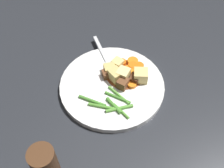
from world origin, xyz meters
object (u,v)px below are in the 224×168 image
at_px(potato_chunk_2, 118,63).
at_px(fork, 105,57).
at_px(meat_chunk_1, 108,74).
at_px(potato_chunk_1, 141,76).
at_px(potato_chunk_4, 116,75).
at_px(carrot_slice_3, 122,63).
at_px(potato_chunk_3, 110,69).
at_px(meat_chunk_0, 135,79).
at_px(potato_chunk_0, 123,75).
at_px(carrot_slice_4, 133,66).
at_px(carrot_slice_5, 129,71).
at_px(dinner_plate, 112,86).
at_px(carrot_slice_2, 139,66).
at_px(pepper_mill, 46,166).
at_px(carrot_slice_1, 133,62).
at_px(carrot_slice_0, 132,84).
at_px(meat_chunk_2, 123,83).

height_order(potato_chunk_2, fork, potato_chunk_2).
xyz_separation_m(meat_chunk_1, fork, (0.06, 0.04, -0.01)).
height_order(potato_chunk_1, meat_chunk_1, potato_chunk_1).
bearing_deg(potato_chunk_4, carrot_slice_3, 13.70).
xyz_separation_m(potato_chunk_3, meat_chunk_0, (0.01, -0.07, -0.00)).
bearing_deg(meat_chunk_1, carrot_slice_3, -9.84).
bearing_deg(potato_chunk_1, potato_chunk_0, 117.56).
relative_size(carrot_slice_4, carrot_slice_5, 0.73).
relative_size(carrot_slice_4, fork, 0.18).
relative_size(dinner_plate, carrot_slice_2, 10.41).
height_order(carrot_slice_2, pepper_mill, pepper_mill).
bearing_deg(dinner_plate, carrot_slice_2, -21.45).
bearing_deg(dinner_plate, meat_chunk_0, -49.62).
bearing_deg(potato_chunk_2, pepper_mill, -175.04).
relative_size(carrot_slice_4, potato_chunk_0, 0.75).
height_order(potato_chunk_0, potato_chunk_2, potato_chunk_0).
xyz_separation_m(potato_chunk_2, meat_chunk_1, (-0.05, 0.00, -0.00)).
bearing_deg(potato_chunk_1, meat_chunk_0, 137.88).
bearing_deg(carrot_slice_2, fork, 98.16).
relative_size(carrot_slice_1, carrot_slice_3, 1.24).
relative_size(carrot_slice_5, potato_chunk_4, 1.04).
relative_size(potato_chunk_4, pepper_mill, 0.30).
bearing_deg(potato_chunk_1, fork, 80.21).
xyz_separation_m(carrot_slice_2, meat_chunk_1, (-0.07, 0.06, 0.00)).
height_order(potato_chunk_3, pepper_mill, pepper_mill).
bearing_deg(carrot_slice_3, carrot_slice_1, -55.54).
xyz_separation_m(dinner_plate, carrot_slice_0, (0.02, -0.05, 0.01)).
height_order(dinner_plate, meat_chunk_0, meat_chunk_0).
distance_m(carrot_slice_5, potato_chunk_4, 0.05).
relative_size(carrot_slice_3, potato_chunk_4, 0.71).
relative_size(potato_chunk_2, potato_chunk_3, 0.91).
distance_m(carrot_slice_3, carrot_slice_5, 0.04).
relative_size(potato_chunk_3, meat_chunk_1, 1.05).
bearing_deg(carrot_slice_2, potato_chunk_0, 162.57).
bearing_deg(carrot_slice_1, dinner_plate, 172.80).
bearing_deg(meat_chunk_0, carrot_slice_5, 54.98).
distance_m(carrot_slice_1, carrot_slice_4, 0.02).
distance_m(carrot_slice_0, potato_chunk_3, 0.08).
bearing_deg(carrot_slice_5, potato_chunk_4, 155.21).
bearing_deg(potato_chunk_3, potato_chunk_2, -12.92).
xyz_separation_m(carrot_slice_4, meat_chunk_2, (-0.07, -0.01, 0.01)).
height_order(carrot_slice_1, potato_chunk_0, potato_chunk_0).
bearing_deg(meat_chunk_2, potato_chunk_3, 64.88).
relative_size(potato_chunk_3, pepper_mill, 0.27).
bearing_deg(potato_chunk_2, carrot_slice_2, -65.83).
height_order(carrot_slice_1, pepper_mill, pepper_mill).
relative_size(carrot_slice_3, meat_chunk_1, 0.84).
relative_size(dinner_plate, meat_chunk_1, 9.62).
bearing_deg(carrot_slice_2, meat_chunk_1, 140.25).
distance_m(carrot_slice_0, potato_chunk_0, 0.03).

